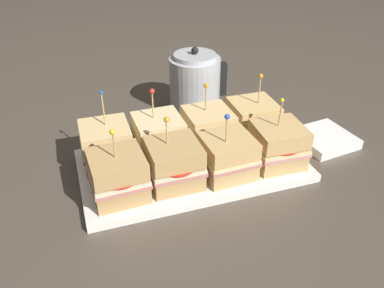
{
  "coord_description": "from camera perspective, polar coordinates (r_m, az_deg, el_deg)",
  "views": [
    {
      "loc": [
        -0.25,
        -0.73,
        0.56
      ],
      "look_at": [
        0.0,
        0.0,
        0.07
      ],
      "focal_mm": 38.0,
      "sensor_mm": 36.0,
      "label": 1
    }
  ],
  "objects": [
    {
      "name": "sandwich_back_center_left",
      "position": [
        0.95,
        -4.71,
        1.1
      ],
      "size": [
        0.12,
        0.12,
        0.17
      ],
      "color": "beige",
      "rests_on": "serving_platter"
    },
    {
      "name": "sandwich_front_center_left",
      "position": [
        0.86,
        -2.54,
        -2.76
      ],
      "size": [
        0.11,
        0.12,
        0.16
      ],
      "color": "tan",
      "rests_on": "serving_platter"
    },
    {
      "name": "sandwich_front_center_right",
      "position": [
        0.89,
        4.94,
        -1.65
      ],
      "size": [
        0.12,
        0.12,
        0.15
      ],
      "color": "tan",
      "rests_on": "serving_platter"
    },
    {
      "name": "napkin_stack",
      "position": [
        1.09,
        18.17,
        0.61
      ],
      "size": [
        0.15,
        0.15,
        0.02
      ],
      "color": "white",
      "rests_on": "ground_plane"
    },
    {
      "name": "serving_platter",
      "position": [
        0.95,
        0.0,
        -3.0
      ],
      "size": [
        0.51,
        0.28,
        0.02
      ],
      "color": "white",
      "rests_on": "ground_plane"
    },
    {
      "name": "sandwich_back_far_right",
      "position": [
        1.03,
        8.49,
        3.37
      ],
      "size": [
        0.11,
        0.11,
        0.17
      ],
      "color": "tan",
      "rests_on": "serving_platter"
    },
    {
      "name": "sandwich_back_far_left",
      "position": [
        0.94,
        -11.95,
        -0.11
      ],
      "size": [
        0.11,
        0.11,
        0.18
      ],
      "color": "#DBB77A",
      "rests_on": "serving_platter"
    },
    {
      "name": "ground_plane",
      "position": [
        0.95,
        0.0,
        -3.44
      ],
      "size": [
        6.0,
        6.0,
        0.0
      ],
      "primitive_type": "plane",
      "color": "#4C4238"
    },
    {
      "name": "sandwich_back_center_right",
      "position": [
        0.99,
        2.28,
        2.28
      ],
      "size": [
        0.11,
        0.11,
        0.16
      ],
      "color": "#DBB77A",
      "rests_on": "serving_platter"
    },
    {
      "name": "sandwich_front_far_left",
      "position": [
        0.83,
        -10.34,
        -4.41
      ],
      "size": [
        0.12,
        0.12,
        0.16
      ],
      "color": "tan",
      "rests_on": "serving_platter"
    },
    {
      "name": "sandwich_front_far_right",
      "position": [
        0.94,
        11.95,
        -0.1
      ],
      "size": [
        0.12,
        0.12,
        0.16
      ],
      "color": "tan",
      "rests_on": "serving_platter"
    },
    {
      "name": "kettle_steel",
      "position": [
        1.17,
        0.44,
        8.46
      ],
      "size": [
        0.17,
        0.14,
        0.19
      ],
      "color": "#B7BABF",
      "rests_on": "ground_plane"
    }
  ]
}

